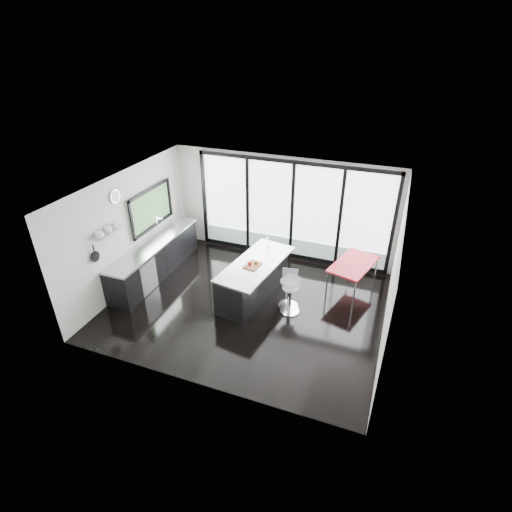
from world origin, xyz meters
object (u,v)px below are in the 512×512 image
at_px(bar_stool_near, 290,299).
at_px(bar_stool_far, 289,294).
at_px(island, 253,278).
at_px(red_table, 352,276).

height_order(bar_stool_near, bar_stool_far, bar_stool_far).
height_order(island, bar_stool_far, island).
bearing_deg(bar_stool_far, bar_stool_near, -73.51).
bearing_deg(red_table, bar_stool_near, -129.45).
bearing_deg(bar_stool_far, red_table, 34.66).
bearing_deg(red_table, island, -153.33).
height_order(bar_stool_far, red_table, red_table).
relative_size(bar_stool_near, red_table, 0.50).
bearing_deg(island, red_table, 26.67).
bearing_deg(bar_stool_near, red_table, 59.10).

